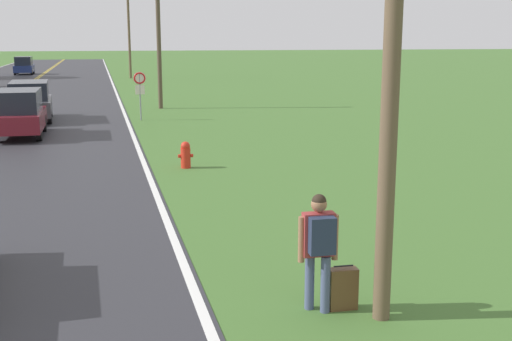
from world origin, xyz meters
TOP-DOWN VIEW (x-y plane):
  - hitchhiker_person at (8.61, 4.09)m, footprint 0.59×0.43m
  - suitcase at (8.99, 4.10)m, footprint 0.43×0.21m
  - fire_hydrant at (8.17, 15.00)m, footprint 0.46×0.30m
  - traffic_sign at (7.64, 27.06)m, footprint 0.60×0.10m
  - utility_pole_foreground at (9.41, 3.67)m, footprint 1.80×0.24m
  - utility_pole_midground at (9.08, 32.13)m, footprint 1.80×0.24m
  - utility_pole_far at (8.93, 60.59)m, footprint 1.80×0.24m
  - car_maroon_suv_mid_near at (2.58, 22.85)m, footprint 1.86×4.17m
  - car_dark_grey_suv_mid_far at (2.52, 28.11)m, footprint 2.14×4.79m
  - car_dark_blue_van_horizon at (-1.90, 69.88)m, footprint 1.92×4.13m

SIDE VIEW (x-z plane):
  - suitcase at x=8.99m, z-range -0.02..0.65m
  - fire_hydrant at x=8.17m, z-range 0.01..0.82m
  - car_dark_blue_van_horizon at x=-1.90m, z-range 0.02..1.93m
  - car_maroon_suv_mid_near at x=2.58m, z-range 0.04..1.92m
  - car_dark_grey_suv_mid_far at x=2.52m, z-range 0.05..1.92m
  - hitchhiker_person at x=8.61m, z-range 0.20..1.94m
  - traffic_sign at x=7.64m, z-range 0.58..2.89m
  - utility_pole_midground at x=9.08m, z-range 0.15..7.44m
  - utility_pole_foreground at x=9.41m, z-range 0.15..8.57m
  - utility_pole_far at x=8.93m, z-range 0.16..9.40m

